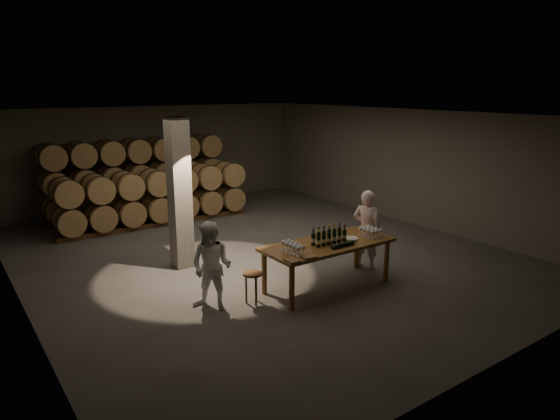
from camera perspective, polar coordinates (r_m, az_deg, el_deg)
room at (r=10.69m, az=-11.41°, el=1.78°), size 12.00×12.00×12.00m
tasting_table at (r=9.61m, az=5.49°, el=-4.35°), size 2.60×1.10×0.90m
barrel_stack_back at (r=15.64m, az=-16.07°, el=3.82°), size 5.48×0.95×2.31m
barrel_stack_front at (r=14.42m, az=-14.10°, el=1.62°), size 5.48×0.95×1.57m
bottle_cluster at (r=9.53m, az=5.63°, el=-3.11°), size 0.73×0.23×0.33m
lying_bottles at (r=9.36m, az=7.22°, el=-3.97°), size 0.62×0.08×0.08m
glass_cluster_left at (r=8.95m, az=1.54°, el=-4.06°), size 0.20×0.53×0.19m
glass_cluster_right at (r=10.08m, az=10.29°, el=-2.24°), size 0.31×0.42×0.18m
plate at (r=9.90m, az=8.13°, el=-3.20°), size 0.29×0.29×0.02m
notebook_near at (r=8.75m, az=3.31°, el=-5.34°), size 0.29×0.25×0.03m
notebook_corner at (r=8.58m, az=1.40°, el=-5.75°), size 0.21×0.27×0.02m
pen at (r=8.82m, az=3.93°, el=-5.27°), size 0.13×0.05×0.01m
stool at (r=8.98m, az=-3.15°, el=-7.80°), size 0.35×0.35×0.59m
person_man at (r=10.73m, az=9.87°, el=-2.20°), size 0.61×0.73×1.71m
person_woman at (r=8.75m, az=-7.82°, el=-6.38°), size 0.93×0.97×1.57m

